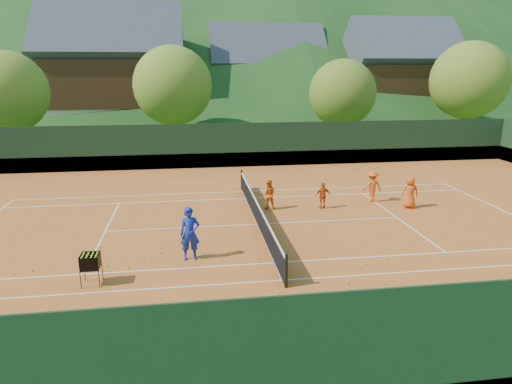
{
  "coord_description": "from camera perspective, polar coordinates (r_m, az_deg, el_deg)",
  "views": [
    {
      "loc": [
        -2.76,
        -18.54,
        6.57
      ],
      "look_at": [
        -0.07,
        0.0,
        1.47
      ],
      "focal_mm": 32.0,
      "sensor_mm": 36.0,
      "label": 1
    }
  ],
  "objects": [
    {
      "name": "student_c",
      "position": [
        23.15,
        18.72,
        -0.04
      ],
      "size": [
        0.87,
        0.7,
        1.55
      ],
      "primitive_type": "imported",
      "rotation": [
        0.0,
        0.0,
        2.83
      ],
      "color": "#E25714",
      "rests_on": "clay_court"
    },
    {
      "name": "tennis_ball_15",
      "position": [
        19.57,
        15.24,
        -4.78
      ],
      "size": [
        0.07,
        0.07,
        0.07
      ],
      "primitive_type": "sphere",
      "color": "yellow",
      "rests_on": "clay_court"
    },
    {
      "name": "chalet_mid",
      "position": [
        53.28,
        1.23,
        13.52
      ],
      "size": [
        12.65,
        8.82,
        11.45
      ],
      "color": "beige",
      "rests_on": "ground"
    },
    {
      "name": "court_lines",
      "position": [
        19.85,
        0.19,
        -4.03
      ],
      "size": [
        23.83,
        11.03,
        0.0
      ],
      "color": "white",
      "rests_on": "clay_court"
    },
    {
      "name": "tree_a",
      "position": [
        38.9,
        -28.72,
        10.9
      ],
      "size": [
        6.0,
        6.0,
        7.88
      ],
      "color": "#422C1A",
      "rests_on": "ground"
    },
    {
      "name": "tennis_ball_25",
      "position": [
        16.93,
        15.91,
        -8.03
      ],
      "size": [
        0.07,
        0.07,
        0.07
      ],
      "primitive_type": "sphere",
      "color": "yellow",
      "rests_on": "clay_court"
    },
    {
      "name": "tennis_ball_10",
      "position": [
        14.89,
        11.39,
        -11.04
      ],
      "size": [
        0.07,
        0.07,
        0.07
      ],
      "primitive_type": "sphere",
      "color": "yellow",
      "rests_on": "clay_court"
    },
    {
      "name": "ground",
      "position": [
        19.86,
        0.19,
        -4.09
      ],
      "size": [
        400.0,
        400.0,
        0.0
      ],
      "primitive_type": "plane",
      "color": "#2D551A",
      "rests_on": "ground"
    },
    {
      "name": "student_d",
      "position": [
        23.69,
        14.3,
        0.7
      ],
      "size": [
        1.1,
        0.72,
        1.6
      ],
      "primitive_type": "imported",
      "rotation": [
        0.0,
        0.0,
        3.27
      ],
      "color": "#FF6016",
      "rests_on": "clay_court"
    },
    {
      "name": "tennis_ball_22",
      "position": [
        19.65,
        16.14,
        -4.77
      ],
      "size": [
        0.07,
        0.07,
        0.07
      ],
      "primitive_type": "sphere",
      "color": "yellow",
      "rests_on": "clay_court"
    },
    {
      "name": "tennis_ball_20",
      "position": [
        17.17,
        -11.85,
        -7.42
      ],
      "size": [
        0.07,
        0.07,
        0.07
      ],
      "primitive_type": "sphere",
      "color": "yellow",
      "rests_on": "clay_court"
    },
    {
      "name": "tennis_ball_19",
      "position": [
        17.44,
        -21.25,
        -7.8
      ],
      "size": [
        0.07,
        0.07,
        0.07
      ],
      "primitive_type": "sphere",
      "color": "yellow",
      "rests_on": "clay_court"
    },
    {
      "name": "tennis_ball_26",
      "position": [
        16.52,
        -13.91,
        -8.48
      ],
      "size": [
        0.07,
        0.07,
        0.07
      ],
      "primitive_type": "sphere",
      "color": "yellow",
      "rests_on": "clay_court"
    },
    {
      "name": "tennis_ball_28",
      "position": [
        13.87,
        2.51,
        -12.8
      ],
      "size": [
        0.07,
        0.07,
        0.07
      ],
      "primitive_type": "sphere",
      "color": "yellow",
      "rests_on": "clay_court"
    },
    {
      "name": "tennis_ball_7",
      "position": [
        17.81,
        13.03,
        -6.65
      ],
      "size": [
        0.07,
        0.07,
        0.07
      ],
      "primitive_type": "sphere",
      "color": "yellow",
      "rests_on": "clay_court"
    },
    {
      "name": "coach",
      "position": [
        16.17,
        -8.28,
        -5.17
      ],
      "size": [
        0.72,
        0.49,
        1.92
      ],
      "primitive_type": "imported",
      "rotation": [
        0.0,
        0.0,
        0.04
      ],
      "color": "#182C9D",
      "rests_on": "clay_court"
    },
    {
      "name": "perimeter_fence",
      "position": [
        19.47,
        0.19,
        -0.57
      ],
      "size": [
        40.4,
        24.24,
        3.0
      ],
      "color": "black",
      "rests_on": "clay_court"
    },
    {
      "name": "tennis_ball_6",
      "position": [
        16.34,
        13.44,
        -8.72
      ],
      "size": [
        0.07,
        0.07,
        0.07
      ],
      "primitive_type": "sphere",
      "color": "yellow",
      "rests_on": "clay_court"
    },
    {
      "name": "tennis_net",
      "position": [
        19.69,
        0.19,
        -2.67
      ],
      "size": [
        0.1,
        12.07,
        1.1
      ],
      "color": "black",
      "rests_on": "clay_court"
    },
    {
      "name": "tennis_ball_3",
      "position": [
        12.62,
        13.64,
        -16.33
      ],
      "size": [
        0.07,
        0.07,
        0.07
      ],
      "primitive_type": "sphere",
      "color": "yellow",
      "rests_on": "clay_court"
    },
    {
      "name": "tennis_ball_2",
      "position": [
        14.21,
        17.78,
        -12.85
      ],
      "size": [
        0.07,
        0.07,
        0.07
      ],
      "primitive_type": "sphere",
      "color": "yellow",
      "rests_on": "clay_court"
    },
    {
      "name": "tennis_ball_1",
      "position": [
        12.65,
        -26.71,
        -17.58
      ],
      "size": [
        0.07,
        0.07,
        0.07
      ],
      "primitive_type": "sphere",
      "color": "yellow",
      "rests_on": "clay_court"
    },
    {
      "name": "tree_c",
      "position": [
        39.7,
        10.73,
        12.04
      ],
      "size": [
        5.6,
        5.6,
        7.35
      ],
      "color": "#3C2718",
      "rests_on": "ground"
    },
    {
      "name": "chalet_right",
      "position": [
        53.62,
        17.32,
        13.16
      ],
      "size": [
        11.5,
        8.82,
        11.91
      ],
      "color": "beige",
      "rests_on": "ground"
    },
    {
      "name": "ball_hopper",
      "position": [
        15.18,
        -20.0,
        -8.23
      ],
      "size": [
        0.57,
        0.57,
        1.0
      ],
      "color": "black",
      "rests_on": "clay_court"
    },
    {
      "name": "tennis_ball_12",
      "position": [
        14.12,
        22.2,
        -13.48
      ],
      "size": [
        0.07,
        0.07,
        0.07
      ],
      "primitive_type": "sphere",
      "color": "yellow",
      "rests_on": "clay_court"
    },
    {
      "name": "tennis_ball_13",
      "position": [
        19.26,
        7.26,
        -4.67
      ],
      "size": [
        0.07,
        0.07,
        0.07
      ],
      "primitive_type": "sphere",
      "color": "yellow",
      "rests_on": "clay_court"
    },
    {
      "name": "tennis_ball_14",
      "position": [
        17.82,
        10.46,
        -6.49
      ],
      "size": [
        0.07,
        0.07,
        0.07
      ],
      "primitive_type": "sphere",
      "color": "yellow",
      "rests_on": "clay_court"
    },
    {
      "name": "tennis_ball_24",
      "position": [
        16.24,
        -15.67,
        -9.03
      ],
      "size": [
        0.07,
        0.07,
        0.07
      ],
      "primitive_type": "sphere",
      "color": "yellow",
      "rests_on": "clay_court"
    },
    {
      "name": "tree_d",
      "position": [
        45.81,
        25.09,
        12.53
      ],
      "size": [
        6.8,
        6.8,
        8.93
      ],
      "color": "#3D2718",
      "rests_on": "ground"
    },
    {
      "name": "tennis_ball_18",
      "position": [
        14.62,
        24.52,
        -12.74
      ],
      "size": [
        0.07,
        0.07,
        0.07
      ],
      "primitive_type": "sphere",
      "color": "yellow",
      "rests_on": "clay_court"
    },
    {
      "name": "tennis_ball_23",
      "position": [
        16.37,
        0.36,
        -8.22
      ],
      "size": [
        0.07,
        0.07,
        0.07
      ],
      "primitive_type": "sphere",
      "color": "yellow",
      "rests_on": "clay_court"
    },
    {
      "name": "tennis_ball_5",
      "position": [
        16.6,
        -18.23,
        -8.7
      ],
      "size": [
        0.07,
        0.07,
        0.07
      ],
      "primitive_type": "sphere",
      "color": "yellow",
      "rests_on": "clay_court"
    },
    {
      "name": "tennis_ball_0",
      "position": [
        17.12,
        -26.24,
        -8.81
      ],
      "size": [
        0.07,
        0.07,
        0.07
      ],
      "primitive_type": "sphere",
      "color": "yellow",
      "rests_on": "clay_court"
    },
    {
      "name": "student_b",
      "position": [
        22.11,
        8.35,
        -0.43
      ],
      "size": [
        0.78,
        0.38,
        1.29
      ],
      "primitive_type": "imported",
      "rotation": [
        0.0,
        0.0,
        3.24
      ],
      "color": "#CD5012",
      "rests_on": "clay_court"
    },
    {
      "name": "student_a",
      "position": [
        21.78,
        1.58,
        -0.3
      ],
      "size": [
        0.78,
        0.65,
        1.44
      ],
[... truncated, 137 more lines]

